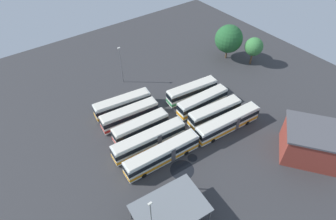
{
  "coord_description": "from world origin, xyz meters",
  "views": [
    {
      "loc": [
        25.55,
        32.76,
        41.23
      ],
      "look_at": [
        0.11,
        -1.72,
        1.59
      ],
      "focal_mm": 29.6,
      "sensor_mm": 36.0,
      "label": 1
    }
  ],
  "objects_px": {
    "bus_row0_slot1": "(192,91)",
    "bus_row1_slot1": "(130,115)",
    "bus_row1_slot4": "(162,154)",
    "bus_row1_slot0": "(123,104)",
    "bus_row0_slot4": "(228,123)",
    "bus_row0_slot2": "(202,102)",
    "maintenance_shelter": "(170,208)",
    "depot_building": "(312,143)",
    "bus_row1_slot3": "(149,140)",
    "lamp_post_far_corner": "(121,64)",
    "bus_row0_slot3": "(215,112)",
    "bus_row1_slot2": "(141,127)",
    "lamp_post_near_entrance": "(151,218)",
    "tree_south_edge": "(254,47)",
    "tree_north_edge": "(229,39)"
  },
  "relations": [
    {
      "from": "bus_row0_slot1",
      "to": "bus_row1_slot1",
      "type": "height_order",
      "value": "same"
    },
    {
      "from": "bus_row1_slot4",
      "to": "bus_row1_slot0",
      "type": "bearing_deg",
      "value": -93.39
    },
    {
      "from": "bus_row0_slot4",
      "to": "bus_row1_slot1",
      "type": "xyz_separation_m",
      "value": [
        14.61,
        -13.58,
        -0.0
      ]
    },
    {
      "from": "bus_row0_slot1",
      "to": "bus_row1_slot0",
      "type": "height_order",
      "value": "same"
    },
    {
      "from": "bus_row0_slot2",
      "to": "bus_row1_slot1",
      "type": "relative_size",
      "value": 0.99
    },
    {
      "from": "bus_row0_slot1",
      "to": "maintenance_shelter",
      "type": "bearing_deg",
      "value": 43.62
    },
    {
      "from": "depot_building",
      "to": "bus_row1_slot3",
      "type": "bearing_deg",
      "value": -39.82
    },
    {
      "from": "bus_row0_slot2",
      "to": "maintenance_shelter",
      "type": "xyz_separation_m",
      "value": [
        20.87,
        16.22,
        1.69
      ]
    },
    {
      "from": "bus_row1_slot3",
      "to": "bus_row1_slot4",
      "type": "xyz_separation_m",
      "value": [
        -0.03,
        4.2,
        0.0
      ]
    },
    {
      "from": "bus_row1_slot0",
      "to": "lamp_post_far_corner",
      "type": "bearing_deg",
      "value": -119.55
    },
    {
      "from": "bus_row0_slot3",
      "to": "bus_row1_slot2",
      "type": "height_order",
      "value": "same"
    },
    {
      "from": "lamp_post_near_entrance",
      "to": "tree_south_edge",
      "type": "relative_size",
      "value": 1.18
    },
    {
      "from": "bus_row0_slot3",
      "to": "tree_north_edge",
      "type": "distance_m",
      "value": 25.16
    },
    {
      "from": "lamp_post_far_corner",
      "to": "lamp_post_near_entrance",
      "type": "distance_m",
      "value": 38.18
    },
    {
      "from": "bus_row1_slot4",
      "to": "tree_south_edge",
      "type": "relative_size",
      "value": 1.97
    },
    {
      "from": "bus_row1_slot0",
      "to": "bus_row1_slot4",
      "type": "xyz_separation_m",
      "value": [
        0.95,
        16.03,
        0.0
      ]
    },
    {
      "from": "bus_row1_slot3",
      "to": "maintenance_shelter",
      "type": "height_order",
      "value": "maintenance_shelter"
    },
    {
      "from": "maintenance_shelter",
      "to": "depot_building",
      "type": "bearing_deg",
      "value": 170.06
    },
    {
      "from": "lamp_post_near_entrance",
      "to": "bus_row1_slot0",
      "type": "bearing_deg",
      "value": -110.78
    },
    {
      "from": "bus_row0_slot2",
      "to": "bus_row0_slot3",
      "type": "height_order",
      "value": "same"
    },
    {
      "from": "bus_row0_slot2",
      "to": "lamp_post_far_corner",
      "type": "xyz_separation_m",
      "value": [
        9.13,
        -18.77,
        3.26
      ]
    },
    {
      "from": "bus_row1_slot2",
      "to": "depot_building",
      "type": "bearing_deg",
      "value": 134.27
    },
    {
      "from": "bus_row0_slot3",
      "to": "bus_row1_slot2",
      "type": "distance_m",
      "value": 15.64
    },
    {
      "from": "bus_row0_slot1",
      "to": "tree_north_edge",
      "type": "height_order",
      "value": "tree_north_edge"
    },
    {
      "from": "bus_row0_slot4",
      "to": "bus_row1_slot1",
      "type": "bearing_deg",
      "value": -42.92
    },
    {
      "from": "bus_row1_slot1",
      "to": "bus_row0_slot1",
      "type": "bearing_deg",
      "value": 174.08
    },
    {
      "from": "bus_row0_slot3",
      "to": "bus_row1_slot2",
      "type": "xyz_separation_m",
      "value": [
        14.62,
        -5.55,
        -0.0
      ]
    },
    {
      "from": "bus_row0_slot3",
      "to": "lamp_post_far_corner",
      "type": "bearing_deg",
      "value": -68.73
    },
    {
      "from": "bus_row0_slot2",
      "to": "depot_building",
      "type": "distance_m",
      "value": 22.36
    },
    {
      "from": "bus_row1_slot1",
      "to": "tree_south_edge",
      "type": "distance_m",
      "value": 37.21
    },
    {
      "from": "bus_row1_slot4",
      "to": "tree_north_edge",
      "type": "xyz_separation_m",
      "value": [
        -34.4,
        -18.14,
        3.83
      ]
    },
    {
      "from": "bus_row1_slot4",
      "to": "maintenance_shelter",
      "type": "bearing_deg",
      "value": 60.24
    },
    {
      "from": "bus_row1_slot2",
      "to": "maintenance_shelter",
      "type": "height_order",
      "value": "maintenance_shelter"
    },
    {
      "from": "bus_row0_slot1",
      "to": "depot_building",
      "type": "xyz_separation_m",
      "value": [
        -6.72,
        25.26,
        1.28
      ]
    },
    {
      "from": "bus_row1_slot2",
      "to": "depot_building",
      "type": "height_order",
      "value": "depot_building"
    },
    {
      "from": "bus_row1_slot1",
      "to": "depot_building",
      "type": "bearing_deg",
      "value": 129.41
    },
    {
      "from": "depot_building",
      "to": "tree_north_edge",
      "type": "xyz_separation_m",
      "value": [
        -11.87,
        -32.75,
        2.55
      ]
    },
    {
      "from": "bus_row1_slot2",
      "to": "lamp_post_far_corner",
      "type": "height_order",
      "value": "lamp_post_far_corner"
    },
    {
      "from": "bus_row0_slot2",
      "to": "tree_south_edge",
      "type": "height_order",
      "value": "tree_south_edge"
    },
    {
      "from": "bus_row1_slot2",
      "to": "maintenance_shelter",
      "type": "bearing_deg",
      "value": 71.28
    },
    {
      "from": "bus_row1_slot3",
      "to": "maintenance_shelter",
      "type": "distance_m",
      "value": 15.04
    },
    {
      "from": "bus_row0_slot1",
      "to": "bus_row0_slot4",
      "type": "bearing_deg",
      "value": 86.51
    },
    {
      "from": "bus_row1_slot0",
      "to": "tree_south_edge",
      "type": "bearing_deg",
      "value": 173.98
    },
    {
      "from": "bus_row0_slot2",
      "to": "bus_row0_slot3",
      "type": "distance_m",
      "value": 4.06
    },
    {
      "from": "bus_row0_slot3",
      "to": "depot_building",
      "type": "xyz_separation_m",
      "value": [
        -7.44,
        17.09,
        1.28
      ]
    },
    {
      "from": "bus_row0_slot4",
      "to": "lamp_post_near_entrance",
      "type": "bearing_deg",
      "value": 19.46
    },
    {
      "from": "bus_row1_slot0",
      "to": "bus_row1_slot3",
      "type": "distance_m",
      "value": 11.87
    },
    {
      "from": "bus_row0_slot2",
      "to": "bus_row1_slot2",
      "type": "bearing_deg",
      "value": -5.75
    },
    {
      "from": "bus_row0_slot4",
      "to": "bus_row1_slot4",
      "type": "distance_m",
      "value": 15.13
    },
    {
      "from": "bus_row0_slot1",
      "to": "lamp_post_near_entrance",
      "type": "xyz_separation_m",
      "value": [
        24.65,
        20.44,
        2.9
      ]
    }
  ]
}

